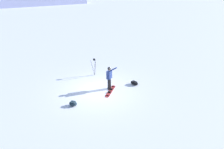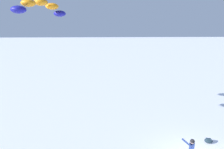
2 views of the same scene
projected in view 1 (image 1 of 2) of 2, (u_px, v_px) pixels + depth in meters
ground_plane at (99, 89)px, 14.46m from camera, size 300.00×300.00×0.00m
snowboarder at (109, 76)px, 14.10m from camera, size 0.48×0.78×1.77m
snowboard at (110, 91)px, 14.22m from camera, size 1.70×0.75×0.10m
gear_bag_large at (73, 103)px, 12.52m from camera, size 0.52×0.61×0.31m
camera_tripod at (94, 64)px, 16.22m from camera, size 0.56×0.41×1.48m
gear_bag_small at (134, 83)px, 15.07m from camera, size 0.70×0.71×0.28m
distant_ridge at (9, 3)px, 60.37m from camera, size 31.82×46.15×2.26m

